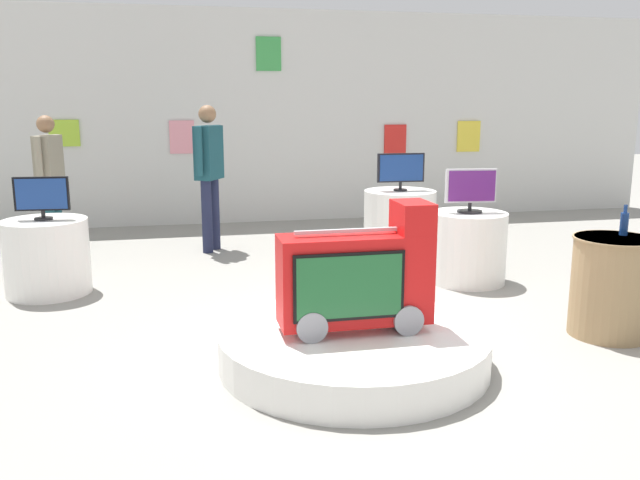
% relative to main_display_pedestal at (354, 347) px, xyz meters
% --- Properties ---
extents(ground_plane, '(30.00, 30.00, 0.00)m').
position_rel_main_display_pedestal_xyz_m(ground_plane, '(0.21, 0.30, -0.12)').
color(ground_plane, gray).
extents(back_wall_display, '(11.94, 0.13, 2.98)m').
position_rel_main_display_pedestal_xyz_m(back_wall_display, '(0.21, 5.52, 1.37)').
color(back_wall_display, silver).
rests_on(back_wall_display, ground).
extents(main_display_pedestal, '(1.79, 1.79, 0.24)m').
position_rel_main_display_pedestal_xyz_m(main_display_pedestal, '(0.00, 0.00, 0.00)').
color(main_display_pedestal, white).
rests_on(main_display_pedestal, ground).
extents(novelty_firetruck_tv, '(0.99, 0.38, 0.85)m').
position_rel_main_display_pedestal_xyz_m(novelty_firetruck_tv, '(0.02, -0.01, 0.47)').
color(novelty_firetruck_tv, gray).
rests_on(novelty_firetruck_tv, main_display_pedestal).
extents(display_pedestal_left_rear, '(0.75, 0.75, 0.68)m').
position_rel_main_display_pedestal_xyz_m(display_pedestal_left_rear, '(-2.29, 2.21, 0.22)').
color(display_pedestal_left_rear, white).
rests_on(display_pedestal_left_rear, ground).
extents(tv_on_left_rear, '(0.47, 0.16, 0.39)m').
position_rel_main_display_pedestal_xyz_m(tv_on_left_rear, '(-2.29, 2.21, 0.78)').
color(tv_on_left_rear, black).
rests_on(tv_on_left_rear, display_pedestal_left_rear).
extents(display_pedestal_center_rear, '(0.73, 0.73, 0.68)m').
position_rel_main_display_pedestal_xyz_m(display_pedestal_center_rear, '(1.61, 1.77, 0.22)').
color(display_pedestal_center_rear, white).
rests_on(display_pedestal_center_rear, ground).
extents(tv_on_center_rear, '(0.49, 0.24, 0.42)m').
position_rel_main_display_pedestal_xyz_m(tv_on_center_rear, '(1.61, 1.77, 0.79)').
color(tv_on_center_rear, black).
rests_on(tv_on_center_rear, display_pedestal_center_rear).
extents(display_pedestal_right_rear, '(0.85, 0.85, 0.68)m').
position_rel_main_display_pedestal_xyz_m(display_pedestal_right_rear, '(1.48, 3.41, 0.22)').
color(display_pedestal_right_rear, white).
rests_on(display_pedestal_right_rear, ground).
extents(tv_on_right_rear, '(0.57, 0.16, 0.44)m').
position_rel_main_display_pedestal_xyz_m(tv_on_right_rear, '(1.48, 3.40, 0.82)').
color(tv_on_right_rear, black).
rests_on(tv_on_right_rear, display_pedestal_right_rear).
extents(side_table_round, '(0.60, 0.60, 0.75)m').
position_rel_main_display_pedestal_xyz_m(side_table_round, '(2.02, 0.15, 0.26)').
color(side_table_round, '#9E7F56').
rests_on(side_table_round, ground).
extents(bottle_on_side_table, '(0.06, 0.06, 0.23)m').
position_rel_main_display_pedestal_xyz_m(bottle_on_side_table, '(2.13, 0.22, 0.72)').
color(bottle_on_side_table, navy).
rests_on(bottle_on_side_table, side_table_round).
extents(shopper_browsing_near_truck, '(0.36, 0.50, 1.68)m').
position_rel_main_display_pedestal_xyz_m(shopper_browsing_near_truck, '(-0.74, 3.68, 0.87)').
color(shopper_browsing_near_truck, '#1E233F').
rests_on(shopper_browsing_near_truck, ground).
extents(shopper_browsing_rear, '(0.29, 0.54, 1.57)m').
position_rel_main_display_pedestal_xyz_m(shopper_browsing_rear, '(-2.56, 4.21, 0.80)').
color(shopper_browsing_rear, '#194751').
rests_on(shopper_browsing_rear, ground).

